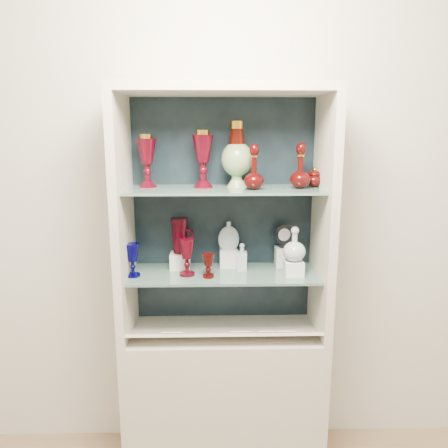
{
  "coord_description": "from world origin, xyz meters",
  "views": [
    {
      "loc": [
        -0.05,
        -0.51,
        1.74
      ],
      "look_at": [
        0.0,
        1.53,
        1.3
      ],
      "focal_mm": 35.0,
      "sensor_mm": 36.0,
      "label": 1
    }
  ],
  "objects_px": {
    "lidded_bowl": "(314,177)",
    "flat_flask": "(229,235)",
    "pedestal_lamp_left": "(147,161)",
    "ruby_pitcher": "(180,236)",
    "cameo_medallion": "(284,236)",
    "ruby_decanter_a": "(254,164)",
    "pedestal_lamp_right": "(203,159)",
    "ruby_decanter_b": "(301,164)",
    "ruby_goblet_tall": "(187,257)",
    "ruby_goblet_small": "(208,266)",
    "clear_square_bottle": "(242,257)",
    "enamel_urn": "(237,154)",
    "clear_round_decanter": "(294,245)",
    "cobalt_goblet": "(132,260)"
  },
  "relations": [
    {
      "from": "lidded_bowl",
      "to": "flat_flask",
      "type": "xyz_separation_m",
      "value": [
        -0.41,
        0.06,
        -0.3
      ]
    },
    {
      "from": "pedestal_lamp_left",
      "to": "ruby_pitcher",
      "type": "bearing_deg",
      "value": 6.76
    },
    {
      "from": "cameo_medallion",
      "to": "ruby_pitcher",
      "type": "bearing_deg",
      "value": 169.3
    },
    {
      "from": "ruby_decanter_a",
      "to": "ruby_pitcher",
      "type": "bearing_deg",
      "value": 160.33
    },
    {
      "from": "ruby_decanter_a",
      "to": "pedestal_lamp_right",
      "type": "bearing_deg",
      "value": 158.5
    },
    {
      "from": "ruby_decanter_b",
      "to": "pedestal_lamp_left",
      "type": "bearing_deg",
      "value": 174.25
    },
    {
      "from": "ruby_goblet_tall",
      "to": "ruby_goblet_small",
      "type": "relative_size",
      "value": 1.57
    },
    {
      "from": "clear_square_bottle",
      "to": "enamel_urn",
      "type": "bearing_deg",
      "value": 149.84
    },
    {
      "from": "pedestal_lamp_right",
      "to": "clear_round_decanter",
      "type": "distance_m",
      "value": 0.6
    },
    {
      "from": "ruby_decanter_b",
      "to": "ruby_goblet_small",
      "type": "xyz_separation_m",
      "value": [
        -0.44,
        -0.06,
        -0.48
      ]
    },
    {
      "from": "cameo_medallion",
      "to": "ruby_decanter_b",
      "type": "bearing_deg",
      "value": -78.41
    },
    {
      "from": "clear_square_bottle",
      "to": "ruby_goblet_small",
      "type": "bearing_deg",
      "value": -147.37
    },
    {
      "from": "cameo_medallion",
      "to": "ruby_goblet_tall",
      "type": "bearing_deg",
      "value": -177.67
    },
    {
      "from": "lidded_bowl",
      "to": "flat_flask",
      "type": "relative_size",
      "value": 0.64
    },
    {
      "from": "pedestal_lamp_left",
      "to": "ruby_goblet_tall",
      "type": "bearing_deg",
      "value": -26.76
    },
    {
      "from": "ruby_goblet_small",
      "to": "flat_flask",
      "type": "relative_size",
      "value": 0.77
    },
    {
      "from": "clear_round_decanter",
      "to": "cobalt_goblet",
      "type": "bearing_deg",
      "value": 179.95
    },
    {
      "from": "lidded_bowl",
      "to": "ruby_goblet_tall",
      "type": "relative_size",
      "value": 0.54
    },
    {
      "from": "cobalt_goblet",
      "to": "ruby_goblet_small",
      "type": "relative_size",
      "value": 1.4
    },
    {
      "from": "ruby_decanter_b",
      "to": "ruby_pitcher",
      "type": "distance_m",
      "value": 0.69
    },
    {
      "from": "pedestal_lamp_left",
      "to": "flat_flask",
      "type": "relative_size",
      "value": 1.67
    },
    {
      "from": "lidded_bowl",
      "to": "ruby_goblet_tall",
      "type": "xyz_separation_m",
      "value": [
        -0.62,
        -0.08,
        -0.38
      ]
    },
    {
      "from": "cameo_medallion",
      "to": "flat_flask",
      "type": "bearing_deg",
      "value": 166.71
    },
    {
      "from": "ruby_goblet_small",
      "to": "clear_round_decanter",
      "type": "distance_m",
      "value": 0.43
    },
    {
      "from": "enamel_urn",
      "to": "ruby_decanter_a",
      "type": "relative_size",
      "value": 1.32
    },
    {
      "from": "lidded_bowl",
      "to": "cobalt_goblet",
      "type": "relative_size",
      "value": 0.6
    },
    {
      "from": "enamel_urn",
      "to": "clear_square_bottle",
      "type": "xyz_separation_m",
      "value": [
        0.03,
        -0.02,
        -0.51
      ]
    },
    {
      "from": "ruby_decanter_b",
      "to": "ruby_pitcher",
      "type": "relative_size",
      "value": 1.27
    },
    {
      "from": "ruby_goblet_small",
      "to": "ruby_pitcher",
      "type": "height_order",
      "value": "ruby_pitcher"
    },
    {
      "from": "ruby_decanter_b",
      "to": "clear_round_decanter",
      "type": "distance_m",
      "value": 0.39
    },
    {
      "from": "lidded_bowl",
      "to": "cobalt_goblet",
      "type": "xyz_separation_m",
      "value": [
        -0.88,
        -0.09,
        -0.39
      ]
    },
    {
      "from": "ruby_decanter_b",
      "to": "cameo_medallion",
      "type": "distance_m",
      "value": 0.39
    },
    {
      "from": "ruby_decanter_a",
      "to": "flat_flask",
      "type": "height_order",
      "value": "ruby_decanter_a"
    },
    {
      "from": "cameo_medallion",
      "to": "pedestal_lamp_right",
      "type": "bearing_deg",
      "value": 174.83
    },
    {
      "from": "pedestal_lamp_left",
      "to": "flat_flask",
      "type": "distance_m",
      "value": 0.55
    },
    {
      "from": "cobalt_goblet",
      "to": "flat_flask",
      "type": "distance_m",
      "value": 0.5
    },
    {
      "from": "ruby_decanter_b",
      "to": "clear_square_bottle",
      "type": "bearing_deg",
      "value": 169.4
    },
    {
      "from": "ruby_decanter_b",
      "to": "clear_square_bottle",
      "type": "height_order",
      "value": "ruby_decanter_b"
    },
    {
      "from": "ruby_decanter_a",
      "to": "ruby_pitcher",
      "type": "distance_m",
      "value": 0.53
    },
    {
      "from": "cobalt_goblet",
      "to": "ruby_pitcher",
      "type": "bearing_deg",
      "value": 29.14
    },
    {
      "from": "enamel_urn",
      "to": "clear_square_bottle",
      "type": "relative_size",
      "value": 2.24
    },
    {
      "from": "ruby_goblet_small",
      "to": "ruby_decanter_a",
      "type": "bearing_deg",
      "value": 5.24
    },
    {
      "from": "flat_flask",
      "to": "pedestal_lamp_right",
      "type": "bearing_deg",
      "value": -159.3
    },
    {
      "from": "flat_flask",
      "to": "cameo_medallion",
      "type": "height_order",
      "value": "flat_flask"
    },
    {
      "from": "ruby_decanter_a",
      "to": "ruby_goblet_tall",
      "type": "distance_m",
      "value": 0.55
    },
    {
      "from": "flat_flask",
      "to": "clear_square_bottle",
      "type": "bearing_deg",
      "value": -48.07
    },
    {
      "from": "ruby_decanter_a",
      "to": "lidded_bowl",
      "type": "bearing_deg",
      "value": 16.87
    },
    {
      "from": "ruby_decanter_a",
      "to": "clear_square_bottle",
      "type": "relative_size",
      "value": 1.69
    },
    {
      "from": "flat_flask",
      "to": "clear_round_decanter",
      "type": "relative_size",
      "value": 0.93
    },
    {
      "from": "ruby_decanter_a",
      "to": "lidded_bowl",
      "type": "xyz_separation_m",
      "value": [
        0.3,
        0.09,
        -0.07
      ]
    }
  ]
}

